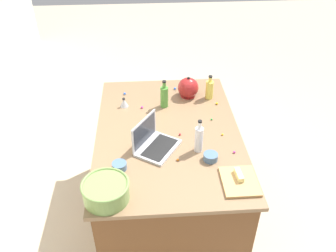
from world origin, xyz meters
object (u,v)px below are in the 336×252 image
(bottle_vinegar, at_px, (199,139))
(cutting_board, at_px, (240,181))
(bottle_olive, at_px, (164,96))
(bottle_oil, at_px, (210,89))
(ramekin_small, at_px, (119,166))
(laptop, at_px, (154,142))
(ramekin_medium, at_px, (211,157))
(mixing_bowl_large, at_px, (106,191))
(butter_stick_left, at_px, (239,175))
(kitchen_timer, at_px, (124,103))
(kettle, at_px, (188,88))

(bottle_vinegar, height_order, cutting_board, bottle_vinegar)
(bottle_olive, relative_size, bottle_vinegar, 0.93)
(bottle_olive, distance_m, bottle_oil, 0.41)
(cutting_board, xyz_separation_m, ramekin_small, (0.18, 0.77, 0.02))
(laptop, height_order, ramekin_medium, laptop)
(mixing_bowl_large, relative_size, bottle_vinegar, 1.13)
(cutting_board, height_order, butter_stick_left, butter_stick_left)
(cutting_board, bearing_deg, butter_stick_left, 0.00)
(bottle_vinegar, height_order, kitchen_timer, bottle_vinegar)
(kitchen_timer, bearing_deg, mixing_bowl_large, 175.78)
(bottle_olive, xyz_separation_m, kitchen_timer, (0.02, 0.34, -0.06))
(butter_stick_left, bearing_deg, kitchen_timer, 39.75)
(butter_stick_left, distance_m, kitchen_timer, 1.19)
(laptop, height_order, kettle, laptop)
(laptop, relative_size, kitchen_timer, 4.95)
(bottle_oil, distance_m, kettle, 0.18)
(ramekin_small, bearing_deg, kitchen_timer, -0.62)
(bottle_olive, xyz_separation_m, ramekin_small, (-0.74, 0.34, -0.07))
(bottle_oil, distance_m, butter_stick_left, 1.00)
(kettle, xyz_separation_m, ramekin_medium, (-0.84, -0.06, -0.05))
(mixing_bowl_large, height_order, kitchen_timer, mixing_bowl_large)
(mixing_bowl_large, bearing_deg, kitchen_timer, -4.22)
(cutting_board, height_order, ramekin_medium, ramekin_medium)
(laptop, height_order, ramekin_small, laptop)
(ramekin_small, distance_m, ramekin_medium, 0.62)
(bottle_vinegar, bearing_deg, kettle, -0.88)
(bottle_olive, height_order, kettle, bottle_olive)
(bottle_vinegar, relative_size, butter_stick_left, 2.34)
(bottle_olive, bearing_deg, mixing_bowl_large, 157.64)
(laptop, relative_size, bottle_vinegar, 1.48)
(mixing_bowl_large, distance_m, kitchen_timer, 1.02)
(kitchen_timer, bearing_deg, kettle, -76.89)
(laptop, relative_size, kettle, 1.79)
(laptop, relative_size, bottle_olive, 1.59)
(laptop, height_order, cutting_board, laptop)
(bottle_vinegar, height_order, ramekin_small, bottle_vinegar)
(bottle_olive, distance_m, kettle, 0.26)
(ramekin_medium, bearing_deg, mixing_bowl_large, 113.98)
(mixing_bowl_large, distance_m, butter_stick_left, 0.84)
(bottle_olive, bearing_deg, laptop, 168.57)
(bottle_vinegar, bearing_deg, laptop, 80.42)
(bottle_olive, xyz_separation_m, butter_stick_left, (-0.89, -0.42, -0.06))
(ramekin_medium, bearing_deg, ramekin_small, 94.33)
(bottle_olive, height_order, ramekin_small, bottle_olive)
(mixing_bowl_large, distance_m, bottle_olive, 1.08)
(bottle_vinegar, distance_m, cutting_board, 0.41)
(bottle_vinegar, bearing_deg, bottle_olive, 19.15)
(ramekin_medium, distance_m, kitchen_timer, 0.94)
(bottle_vinegar, height_order, bottle_oil, bottle_vinegar)
(kettle, bearing_deg, kitchen_timer, 103.11)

